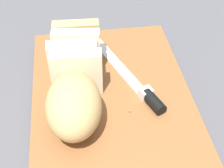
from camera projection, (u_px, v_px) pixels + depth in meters
ground_plane at (112, 105)px, 0.63m from camera, size 3.00×3.00×0.00m
cutting_board at (112, 100)px, 0.63m from camera, size 0.45×0.32×0.03m
bread_loaf at (75, 82)px, 0.58m from camera, size 0.26×0.10×0.09m
bread_knife at (140, 87)px, 0.62m from camera, size 0.26×0.13×0.02m
crumb_near_knife at (92, 95)px, 0.61m from camera, size 0.01×0.01×0.01m
crumb_near_loaf at (130, 111)px, 0.59m from camera, size 0.00×0.00×0.00m
crumb_stray_left at (97, 86)px, 0.63m from camera, size 0.00×0.00×0.00m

